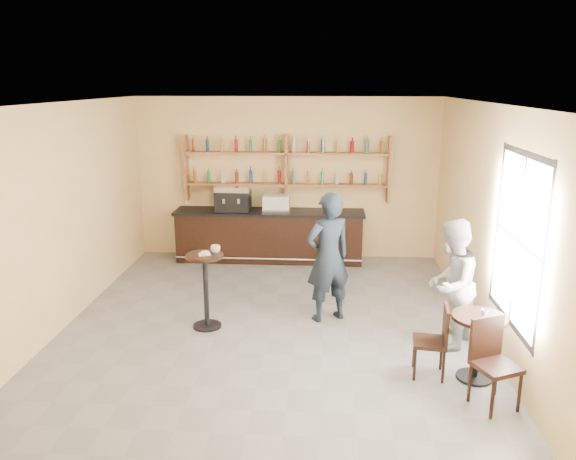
# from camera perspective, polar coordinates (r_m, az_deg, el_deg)

# --- Properties ---
(floor) EXTENTS (7.00, 7.00, 0.00)m
(floor) POSITION_cam_1_polar(r_m,az_deg,el_deg) (8.37, -1.75, -9.69)
(floor) COLOR slate
(floor) RESTS_ON ground
(ceiling) EXTENTS (7.00, 7.00, 0.00)m
(ceiling) POSITION_cam_1_polar(r_m,az_deg,el_deg) (7.62, -1.95, 12.76)
(ceiling) COLOR white
(ceiling) RESTS_ON wall_back
(wall_back) EXTENTS (7.00, 0.00, 7.00)m
(wall_back) POSITION_cam_1_polar(r_m,az_deg,el_deg) (11.26, -0.11, 5.27)
(wall_back) COLOR #F7D18C
(wall_back) RESTS_ON floor
(wall_front) EXTENTS (7.00, 0.00, 7.00)m
(wall_front) POSITION_cam_1_polar(r_m,az_deg,el_deg) (4.55, -6.18, -9.61)
(wall_front) COLOR #F7D18C
(wall_front) RESTS_ON floor
(wall_left) EXTENTS (0.00, 7.00, 7.00)m
(wall_left) POSITION_cam_1_polar(r_m,az_deg,el_deg) (8.66, -22.01, 1.24)
(wall_left) COLOR #F7D18C
(wall_left) RESTS_ON floor
(wall_right) EXTENTS (0.00, 7.00, 7.00)m
(wall_right) POSITION_cam_1_polar(r_m,az_deg,el_deg) (8.12, 19.72, 0.60)
(wall_right) COLOR #F7D18C
(wall_right) RESTS_ON floor
(window_pane) EXTENTS (0.00, 2.00, 2.00)m
(window_pane) POSITION_cam_1_polar(r_m,az_deg,el_deg) (6.99, 22.33, -1.02)
(window_pane) COLOR white
(window_pane) RESTS_ON wall_right
(window_frame) EXTENTS (0.04, 1.70, 2.10)m
(window_frame) POSITION_cam_1_polar(r_m,az_deg,el_deg) (6.99, 22.28, -1.02)
(window_frame) COLOR black
(window_frame) RESTS_ON wall_right
(shelf_unit) EXTENTS (4.00, 0.26, 1.40)m
(shelf_unit) POSITION_cam_1_polar(r_m,az_deg,el_deg) (11.10, -0.15, 6.22)
(shelf_unit) COLOR brown
(shelf_unit) RESTS_ON wall_back
(liquor_bottles) EXTENTS (3.68, 0.10, 1.00)m
(liquor_bottles) POSITION_cam_1_polar(r_m,az_deg,el_deg) (11.08, -0.15, 7.09)
(liquor_bottles) COLOR #8C5919
(liquor_bottles) RESTS_ON shelf_unit
(bar_counter) EXTENTS (3.73, 0.73, 1.01)m
(bar_counter) POSITION_cam_1_polar(r_m,az_deg,el_deg) (11.19, -1.89, -0.56)
(bar_counter) COLOR black
(bar_counter) RESTS_ON floor
(espresso_machine) EXTENTS (0.68, 0.44, 0.48)m
(espresso_machine) POSITION_cam_1_polar(r_m,az_deg,el_deg) (11.10, -5.61, 3.23)
(espresso_machine) COLOR black
(espresso_machine) RESTS_ON bar_counter
(pastry_case) EXTENTS (0.55, 0.45, 0.32)m
(pastry_case) POSITION_cam_1_polar(r_m,az_deg,el_deg) (11.01, -1.16, 2.76)
(pastry_case) COLOR silver
(pastry_case) RESTS_ON bar_counter
(pedestal_table) EXTENTS (0.57, 0.57, 1.11)m
(pedestal_table) POSITION_cam_1_polar(r_m,az_deg,el_deg) (8.21, -8.33, -6.17)
(pedestal_table) COLOR black
(pedestal_table) RESTS_ON floor
(napkin) EXTENTS (0.21, 0.21, 0.00)m
(napkin) POSITION_cam_1_polar(r_m,az_deg,el_deg) (8.03, -8.48, -2.45)
(napkin) COLOR white
(napkin) RESTS_ON pedestal_table
(donut) EXTENTS (0.15, 0.15, 0.04)m
(donut) POSITION_cam_1_polar(r_m,az_deg,el_deg) (8.01, -8.43, -2.31)
(donut) COLOR #E69454
(donut) RESTS_ON napkin
(cup_pedestal) EXTENTS (0.15, 0.15, 0.11)m
(cup_pedestal) POSITION_cam_1_polar(r_m,az_deg,el_deg) (8.08, -7.38, -1.92)
(cup_pedestal) COLOR white
(cup_pedestal) RESTS_ON pedestal_table
(man_main) EXTENTS (0.85, 0.74, 1.95)m
(man_main) POSITION_cam_1_polar(r_m,az_deg,el_deg) (8.27, 4.10, -2.79)
(man_main) COLOR black
(man_main) RESTS_ON floor
(cafe_table) EXTENTS (0.78, 0.78, 0.81)m
(cafe_table) POSITION_cam_1_polar(r_m,az_deg,el_deg) (7.19, 18.63, -11.26)
(cafe_table) COLOR black
(cafe_table) RESTS_ON floor
(cup_cafe) EXTENTS (0.09, 0.09, 0.08)m
(cup_cafe) POSITION_cam_1_polar(r_m,az_deg,el_deg) (7.03, 19.33, -7.95)
(cup_cafe) COLOR white
(cup_cafe) RESTS_ON cafe_table
(chair_west) EXTENTS (0.43, 0.43, 0.90)m
(chair_west) POSITION_cam_1_polar(r_m,az_deg,el_deg) (7.10, 14.18, -10.89)
(chair_west) COLOR black
(chair_west) RESTS_ON floor
(chair_south) EXTENTS (0.57, 0.57, 0.99)m
(chair_south) POSITION_cam_1_polar(r_m,az_deg,el_deg) (6.65, 20.42, -12.78)
(chair_south) COLOR black
(chair_south) RESTS_ON floor
(patron_second) EXTENTS (1.00, 1.08, 1.76)m
(patron_second) POSITION_cam_1_polar(r_m,az_deg,el_deg) (7.76, 16.21, -5.32)
(patron_second) COLOR #9D9EA2
(patron_second) RESTS_ON floor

